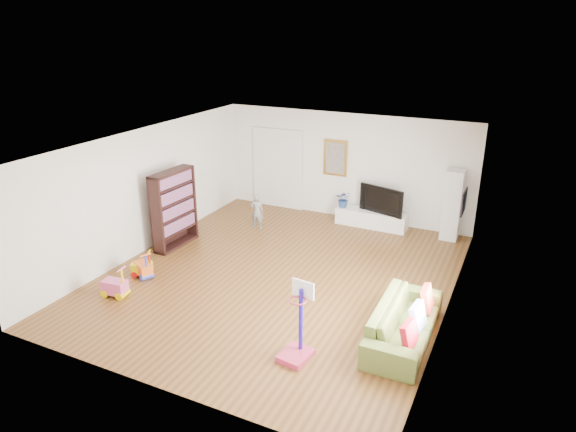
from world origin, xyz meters
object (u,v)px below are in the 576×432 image
at_px(media_console, 371,219).
at_px(sofa, 404,322).
at_px(basketball_hoop, 296,323).
at_px(bookshelf, 174,209).

xyz_separation_m(media_console, sofa, (1.90, -4.47, 0.11)).
bearing_deg(media_console, basketball_hoop, -83.43).
height_order(media_console, sofa, sofa).
bearing_deg(basketball_hoop, sofa, 49.42).
xyz_separation_m(bookshelf, sofa, (5.56, -1.45, -0.57)).
xyz_separation_m(media_console, bookshelf, (-3.67, -3.02, 0.67)).
xyz_separation_m(bookshelf, basketball_hoop, (4.21, -2.65, -0.26)).
xyz_separation_m(media_console, basketball_hoop, (0.55, -5.67, 0.42)).
bearing_deg(basketball_hoop, media_console, 103.31).
relative_size(bookshelf, basketball_hoop, 1.42).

